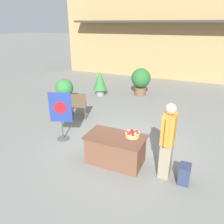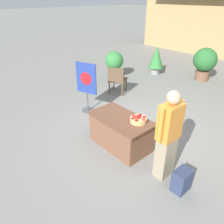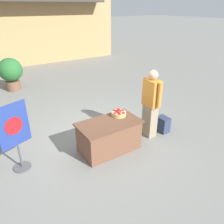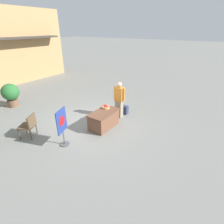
# 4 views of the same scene
# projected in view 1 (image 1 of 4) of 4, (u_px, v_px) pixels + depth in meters

# --- Properties ---
(ground_plane) EXTENTS (120.00, 120.00, 0.00)m
(ground_plane) POSITION_uv_depth(u_px,v_px,m) (124.00, 148.00, 6.13)
(ground_plane) COLOR slate
(storefront_building) EXTENTS (13.51, 5.36, 5.37)m
(storefront_building) POSITION_uv_depth(u_px,v_px,m) (174.00, 32.00, 14.51)
(storefront_building) COLOR tan
(storefront_building) RESTS_ON ground_plane
(display_table) EXTENTS (1.43, 0.79, 0.73)m
(display_table) POSITION_uv_depth(u_px,v_px,m) (115.00, 149.00, 5.37)
(display_table) COLOR brown
(display_table) RESTS_ON ground_plane
(apple_basket) EXTENTS (0.35, 0.35, 0.16)m
(apple_basket) POSITION_uv_depth(u_px,v_px,m) (132.00, 134.00, 5.20)
(apple_basket) COLOR tan
(apple_basket) RESTS_ON display_table
(person_visitor) EXTENTS (0.27, 0.61, 1.75)m
(person_visitor) POSITION_uv_depth(u_px,v_px,m) (168.00, 141.00, 4.70)
(person_visitor) COLOR gray
(person_visitor) RESTS_ON ground_plane
(backpack) EXTENTS (0.24, 0.34, 0.42)m
(backpack) POSITION_uv_depth(u_px,v_px,m) (184.00, 174.00, 4.73)
(backpack) COLOR #2D3856
(backpack) RESTS_ON ground_plane
(poster_board) EXTENTS (0.62, 0.36, 1.46)m
(poster_board) POSITION_uv_depth(u_px,v_px,m) (61.00, 114.00, 6.28)
(poster_board) COLOR #4C4C51
(poster_board) RESTS_ON ground_plane
(patio_chair) EXTENTS (0.75, 0.75, 0.97)m
(patio_chair) POSITION_uv_depth(u_px,v_px,m) (78.00, 104.00, 7.82)
(patio_chair) COLOR brown
(patio_chair) RESTS_ON ground_plane
(potted_plant_far_right) EXTENTS (0.91, 0.91, 1.29)m
(potted_plant_far_right) POSITION_uv_depth(u_px,v_px,m) (141.00, 80.00, 10.32)
(potted_plant_far_right) COLOR brown
(potted_plant_far_right) RESTS_ON ground_plane
(potted_plant_near_right) EXTENTS (0.64, 0.64, 1.19)m
(potted_plant_near_right) POSITION_uv_depth(u_px,v_px,m) (100.00, 81.00, 10.30)
(potted_plant_near_right) COLOR gray
(potted_plant_near_right) RESTS_ON ground_plane
(potted_plant_far_left) EXTENTS (0.74, 0.74, 1.09)m
(potted_plant_far_left) POSITION_uv_depth(u_px,v_px,m) (65.00, 90.00, 9.19)
(potted_plant_far_left) COLOR black
(potted_plant_far_left) RESTS_ON ground_plane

